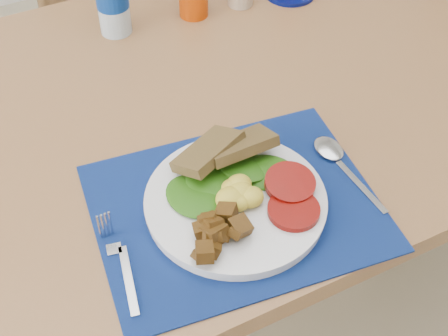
# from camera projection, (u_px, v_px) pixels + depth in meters

# --- Properties ---
(table) EXTENTS (1.40, 0.90, 0.75)m
(table) POSITION_uv_depth(u_px,v_px,m) (204.00, 132.00, 1.23)
(table) COLOR brown
(table) RESTS_ON ground
(chair_far) EXTENTS (0.44, 0.43, 1.07)m
(chair_far) POSITION_uv_depth(u_px,v_px,m) (109.00, 11.00, 1.75)
(chair_far) COLOR brown
(chair_far) RESTS_ON ground
(placemat) EXTENTS (0.48, 0.39, 0.00)m
(placemat) POSITION_uv_depth(u_px,v_px,m) (235.00, 207.00, 0.99)
(placemat) COLOR #040533
(placemat) RESTS_ON table
(breakfast_plate) EXTENTS (0.28, 0.28, 0.07)m
(breakfast_plate) POSITION_uv_depth(u_px,v_px,m) (234.00, 201.00, 0.97)
(breakfast_plate) COLOR silver
(breakfast_plate) RESTS_ON placemat
(fork) EXTENTS (0.04, 0.17, 0.00)m
(fork) POSITION_uv_depth(u_px,v_px,m) (119.00, 260.00, 0.91)
(fork) COLOR #B2B5BA
(fork) RESTS_ON placemat
(spoon) EXTENTS (0.04, 0.19, 0.01)m
(spoon) POSITION_uv_depth(u_px,v_px,m) (338.00, 160.00, 1.05)
(spoon) COLOR #B2B5BA
(spoon) RESTS_ON placemat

